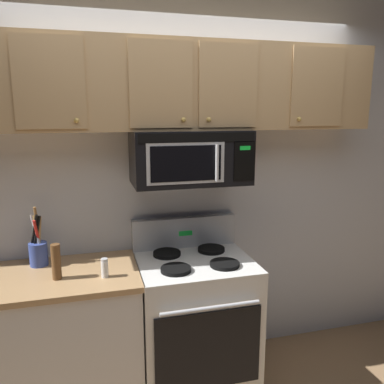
{
  "coord_description": "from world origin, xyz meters",
  "views": [
    {
      "loc": [
        -0.65,
        -1.91,
        1.87
      ],
      "look_at": [
        0.0,
        0.49,
        1.35
      ],
      "focal_mm": 36.2,
      "sensor_mm": 36.0,
      "label": 1
    }
  ],
  "objects_px": {
    "utensil_crock_blue": "(38,249)",
    "salt_shaker": "(105,268)",
    "stove_range": "(194,319)",
    "pepper_mill": "(56,262)",
    "over_range_microwave": "(190,157)"
  },
  "relations": [
    {
      "from": "salt_shaker",
      "to": "pepper_mill",
      "type": "bearing_deg",
      "value": 170.37
    },
    {
      "from": "over_range_microwave",
      "to": "utensil_crock_blue",
      "type": "distance_m",
      "value": 1.14
    },
    {
      "from": "salt_shaker",
      "to": "utensil_crock_blue",
      "type": "bearing_deg",
      "value": 143.31
    },
    {
      "from": "stove_range",
      "to": "over_range_microwave",
      "type": "relative_size",
      "value": 1.47
    },
    {
      "from": "salt_shaker",
      "to": "pepper_mill",
      "type": "distance_m",
      "value": 0.28
    },
    {
      "from": "utensil_crock_blue",
      "to": "salt_shaker",
      "type": "distance_m",
      "value": 0.5
    },
    {
      "from": "utensil_crock_blue",
      "to": "pepper_mill",
      "type": "distance_m",
      "value": 0.28
    },
    {
      "from": "utensil_crock_blue",
      "to": "pepper_mill",
      "type": "bearing_deg",
      "value": -63.35
    },
    {
      "from": "utensil_crock_blue",
      "to": "salt_shaker",
      "type": "height_order",
      "value": "utensil_crock_blue"
    },
    {
      "from": "over_range_microwave",
      "to": "pepper_mill",
      "type": "height_order",
      "value": "over_range_microwave"
    },
    {
      "from": "over_range_microwave",
      "to": "utensil_crock_blue",
      "type": "xyz_separation_m",
      "value": [
        -0.99,
        0.06,
        -0.57
      ]
    },
    {
      "from": "salt_shaker",
      "to": "pepper_mill",
      "type": "xyz_separation_m",
      "value": [
        -0.27,
        0.05,
        0.05
      ]
    },
    {
      "from": "utensil_crock_blue",
      "to": "pepper_mill",
      "type": "height_order",
      "value": "utensil_crock_blue"
    },
    {
      "from": "salt_shaker",
      "to": "stove_range",
      "type": "bearing_deg",
      "value": 11.41
    },
    {
      "from": "over_range_microwave",
      "to": "salt_shaker",
      "type": "distance_m",
      "value": 0.88
    }
  ]
}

